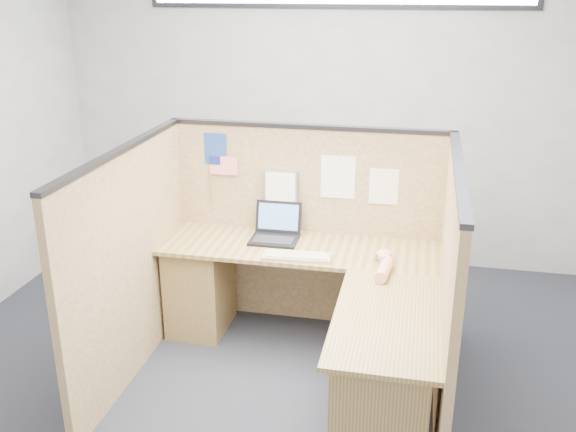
% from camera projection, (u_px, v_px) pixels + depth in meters
% --- Properties ---
extents(floor, '(5.00, 5.00, 0.00)m').
position_uv_depth(floor, '(278.00, 391.00, 4.12)').
color(floor, black).
rests_on(floor, ground).
extents(wall_back, '(5.00, 0.00, 5.00)m').
position_uv_depth(wall_back, '(334.00, 110.00, 5.71)').
color(wall_back, '#96999B').
rests_on(wall_back, floor).
extents(cubicle_partitions, '(2.06, 1.83, 1.53)m').
position_uv_depth(cubicle_partitions, '(292.00, 256.00, 4.25)').
color(cubicle_partitions, brown).
rests_on(cubicle_partitions, floor).
extents(l_desk, '(1.95, 1.75, 0.73)m').
position_uv_depth(l_desk, '(315.00, 319.00, 4.21)').
color(l_desk, brown).
rests_on(l_desk, floor).
extents(laptop, '(0.34, 0.32, 0.24)m').
position_uv_depth(laptop, '(276.00, 230.00, 4.62)').
color(laptop, black).
rests_on(laptop, l_desk).
extents(keyboard, '(0.47, 0.19, 0.03)m').
position_uv_depth(keyboard, '(297.00, 256.00, 4.30)').
color(keyboard, gray).
rests_on(keyboard, l_desk).
extents(mouse, '(0.13, 0.10, 0.05)m').
position_uv_depth(mouse, '(384.00, 258.00, 4.25)').
color(mouse, '#BCBCC1').
rests_on(mouse, l_desk).
extents(hand_forearm, '(0.12, 0.42, 0.09)m').
position_uv_depth(hand_forearm, '(384.00, 265.00, 4.11)').
color(hand_forearm, tan).
rests_on(hand_forearm, l_desk).
extents(blue_poster, '(0.17, 0.02, 0.23)m').
position_uv_depth(blue_poster, '(215.00, 149.00, 4.69)').
color(blue_poster, navy).
rests_on(blue_poster, cubicle_partitions).
extents(american_flag, '(0.22, 0.01, 0.37)m').
position_uv_depth(american_flag, '(220.00, 167.00, 4.72)').
color(american_flag, olive).
rests_on(american_flag, cubicle_partitions).
extents(file_holder, '(0.25, 0.05, 0.32)m').
position_uv_depth(file_holder, '(281.00, 192.00, 4.67)').
color(file_holder, slate).
rests_on(file_holder, cubicle_partitions).
extents(paper_left, '(0.25, 0.01, 0.31)m').
position_uv_depth(paper_left, '(338.00, 177.00, 4.57)').
color(paper_left, white).
rests_on(paper_left, cubicle_partitions).
extents(paper_right, '(0.20, 0.01, 0.26)m').
position_uv_depth(paper_right, '(384.00, 187.00, 4.52)').
color(paper_right, white).
rests_on(paper_right, cubicle_partitions).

